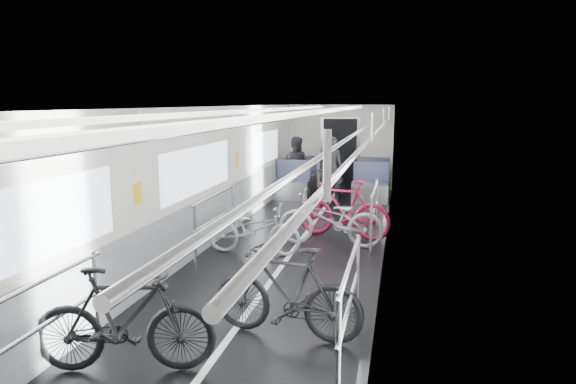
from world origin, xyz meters
The scene contains 9 objects.
car_shell centered at (0.00, 1.78, 1.13)m, with size 3.02×14.01×2.41m.
bike_left_mid centered at (-0.71, -3.73, 0.50)m, with size 0.47×1.68×1.01m, color black.
bike_left_far centered at (-0.61, 0.15, 0.42)m, with size 0.55×1.59×0.83m, color #B3B5B9.
bike_right_near centered at (0.59, -2.71, 0.50)m, with size 0.47×1.67×1.01m, color black.
bike_right_mid centered at (0.56, 0.87, 0.48)m, with size 0.64×1.83×0.96m, color #A6A5AA.
bike_right_far centered at (0.72, 1.48, 0.54)m, with size 0.51×1.81×1.09m, color #AC1538.
bike_aisle centered at (0.13, 4.80, 0.43)m, with size 0.57×1.64×0.86m, color black.
person_standing centered at (0.05, 4.80, 0.83)m, with size 0.60×0.40×1.65m, color black.
person_seated centered at (-1.03, 5.65, 0.78)m, with size 0.76×0.59×1.57m, color #2F2B32.
Camera 1 is at (1.71, -7.73, 2.48)m, focal length 32.00 mm.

